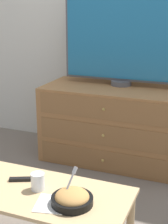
# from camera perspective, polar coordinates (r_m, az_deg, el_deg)

# --- Properties ---
(ground_plane) EXTENTS (12.00, 12.00, 0.00)m
(ground_plane) POSITION_cam_1_polar(r_m,az_deg,el_deg) (3.44, 6.26, -5.61)
(ground_plane) COLOR #70665B
(wall_back) EXTENTS (12.00, 0.05, 2.60)m
(wall_back) POSITION_cam_1_polar(r_m,az_deg,el_deg) (3.19, 7.19, 16.59)
(wall_back) COLOR silver
(wall_back) RESTS_ON ground_plane
(dresser) EXTENTS (1.22, 0.59, 0.66)m
(dresser) POSITION_cam_1_polar(r_m,az_deg,el_deg) (3.03, 4.98, -2.05)
(dresser) COLOR #9E6B3D
(dresser) RESTS_ON ground_plane
(tv) EXTENTS (1.04, 0.18, 0.78)m
(tv) POSITION_cam_1_polar(r_m,az_deg,el_deg) (2.97, 6.45, 11.93)
(tv) COLOR #515156
(tv) RESTS_ON dresser
(coffee_table) EXTENTS (0.98, 0.46, 0.39)m
(coffee_table) POSITION_cam_1_polar(r_m,az_deg,el_deg) (1.92, -7.23, -14.39)
(coffee_table) COLOR tan
(coffee_table) RESTS_ON ground_plane
(takeout_bowl) EXTENTS (0.21, 0.21, 0.18)m
(takeout_bowl) POSITION_cam_1_polar(r_m,az_deg,el_deg) (1.76, -2.00, -14.18)
(takeout_bowl) COLOR black
(takeout_bowl) RESTS_ON coffee_table
(drink_cup) EXTENTS (0.07, 0.07, 0.09)m
(drink_cup) POSITION_cam_1_polar(r_m,az_deg,el_deg) (1.89, -7.68, -11.55)
(drink_cup) COLOR white
(drink_cup) RESTS_ON coffee_table
(napkin) EXTENTS (0.20, 0.20, 0.00)m
(napkin) POSITION_cam_1_polar(r_m,az_deg,el_deg) (1.78, -5.21, -14.96)
(napkin) COLOR white
(napkin) RESTS_ON coffee_table
(remote_control) EXTENTS (0.15, 0.09, 0.02)m
(remote_control) POSITION_cam_1_polar(r_m,az_deg,el_deg) (2.01, -10.21, -10.93)
(remote_control) COLOR black
(remote_control) RESTS_ON coffee_table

